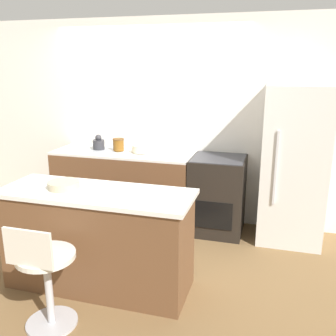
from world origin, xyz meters
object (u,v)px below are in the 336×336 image
at_px(stool_chair, 45,276).
at_px(mixing_bowl, 141,148).
at_px(kettle, 99,143).
at_px(refrigerator, 294,166).
at_px(oven_range, 217,195).

xyz_separation_m(stool_chair, mixing_bowl, (0.00, 2.18, 0.54)).
bearing_deg(kettle, refrigerator, -0.46).
bearing_deg(kettle, mixing_bowl, 0.00).
height_order(refrigerator, kettle, refrigerator).
bearing_deg(refrigerator, stool_chair, -130.65).
relative_size(oven_range, stool_chair, 1.04).
bearing_deg(mixing_bowl, stool_chair, -90.13).
relative_size(oven_range, mixing_bowl, 3.96).
distance_m(oven_range, kettle, 1.68).
height_order(oven_range, kettle, kettle).
relative_size(stool_chair, mixing_bowl, 3.82).
bearing_deg(kettle, oven_range, -0.77).
height_order(refrigerator, mixing_bowl, refrigerator).
xyz_separation_m(refrigerator, stool_chair, (-1.85, -2.16, -0.45)).
distance_m(oven_range, stool_chair, 2.38).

